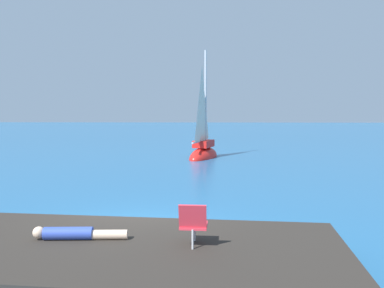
# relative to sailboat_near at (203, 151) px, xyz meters

# --- Properties ---
(ground_plane) EXTENTS (160.00, 160.00, 0.00)m
(ground_plane) POSITION_rel_sailboat_near_xyz_m (-1.59, -15.00, -0.39)
(ground_plane) COLOR #236093
(shore_ledge) EXTENTS (8.66, 4.37, 0.57)m
(shore_ledge) POSITION_rel_sailboat_near_xyz_m (-1.47, -17.84, -0.11)
(shore_ledge) COLOR #2D2823
(shore_ledge) RESTS_ON ground
(boulder_inland) EXTENTS (1.89, 1.91, 1.05)m
(boulder_inland) POSITION_rel_sailboat_near_xyz_m (-0.69, -15.95, -0.39)
(boulder_inland) COLOR #2B2421
(boulder_inland) RESTS_ON ground
(sailboat_near) EXTENTS (2.40, 4.01, 7.23)m
(sailboat_near) POSITION_rel_sailboat_near_xyz_m (0.00, 0.00, 0.00)
(sailboat_near) COLOR red
(sailboat_near) RESTS_ON ground
(person_sunbather) EXTENTS (1.76, 0.30, 0.25)m
(person_sunbather) POSITION_rel_sailboat_near_xyz_m (-2.23, -17.62, 0.29)
(person_sunbather) COLOR #334CB2
(person_sunbather) RESTS_ON shore_ledge
(beach_chair) EXTENTS (0.51, 0.62, 0.80)m
(beach_chair) POSITION_rel_sailboat_near_xyz_m (-0.01, -17.93, 0.62)
(beach_chair) COLOR #E03342
(beach_chair) RESTS_ON shore_ledge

